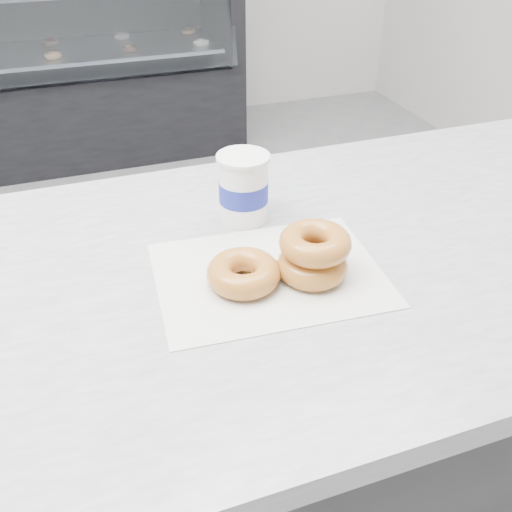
{
  "coord_description": "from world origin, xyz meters",
  "views": [
    {
      "loc": [
        0.18,
        -1.29,
        1.41
      ],
      "look_at": [
        0.42,
        -0.62,
        0.93
      ],
      "focal_mm": 40.0,
      "sensor_mm": 36.0,
      "label": 1
    }
  ],
  "objects": [
    {
      "name": "donut_single",
      "position": [
        0.39,
        -0.64,
        0.92
      ],
      "size": [
        0.14,
        0.14,
        0.04
      ],
      "primitive_type": "torus",
      "rotation": [
        0.0,
        0.0,
        0.29
      ],
      "color": "#BD7133",
      "rests_on": "wax_paper"
    },
    {
      "name": "coffee_cup",
      "position": [
        0.45,
        -0.46,
        0.96
      ],
      "size": [
        0.11,
        0.11,
        0.12
      ],
      "rotation": [
        0.0,
        0.0,
        -0.43
      ],
      "color": "white",
      "rests_on": "counter"
    },
    {
      "name": "wax_paper",
      "position": [
        0.43,
        -0.63,
        0.9
      ],
      "size": [
        0.36,
        0.28,
        0.0
      ],
      "primitive_type": "cube",
      "rotation": [
        0.0,
        0.0,
        -0.08
      ],
      "color": "silver",
      "rests_on": "counter"
    },
    {
      "name": "donut_stack",
      "position": [
        0.49,
        -0.66,
        0.94
      ],
      "size": [
        0.11,
        0.11,
        0.07
      ],
      "color": "#BD7133",
      "rests_on": "wax_paper"
    },
    {
      "name": "display_case",
      "position": [
        0.0,
        2.12,
        0.49
      ],
      "size": [
        2.4,
        0.74,
        1.25
      ],
      "color": "black",
      "rests_on": "ground"
    },
    {
      "name": "counter",
      "position": [
        0.0,
        -0.6,
        0.45
      ],
      "size": [
        3.06,
        0.76,
        0.9
      ],
      "color": "#333335",
      "rests_on": "ground"
    },
    {
      "name": "ground",
      "position": [
        0.0,
        0.0,
        0.0
      ],
      "size": [
        5.0,
        5.0,
        0.0
      ],
      "primitive_type": "plane",
      "color": "gray",
      "rests_on": "ground"
    }
  ]
}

